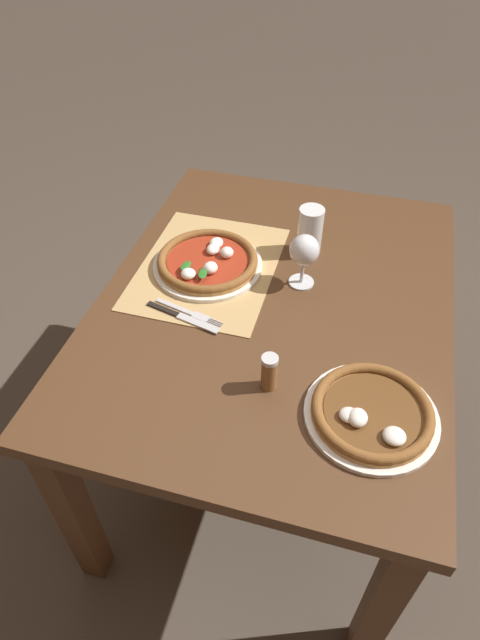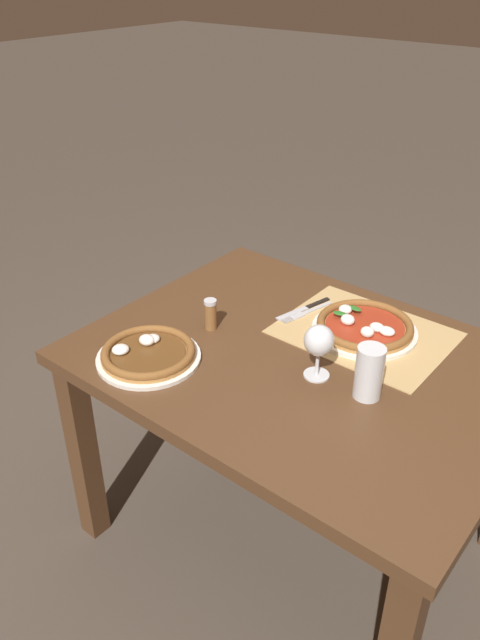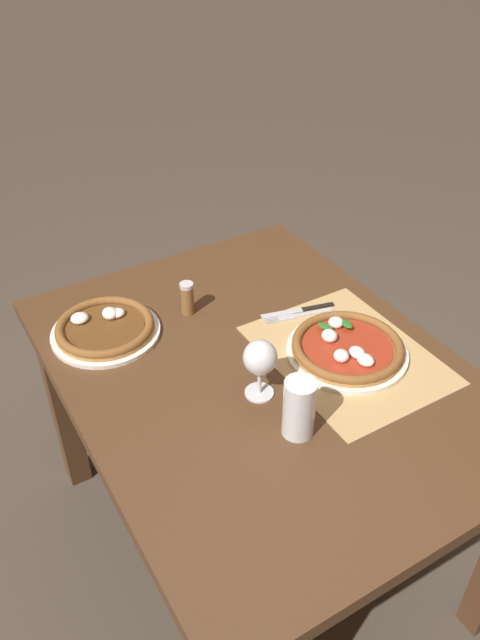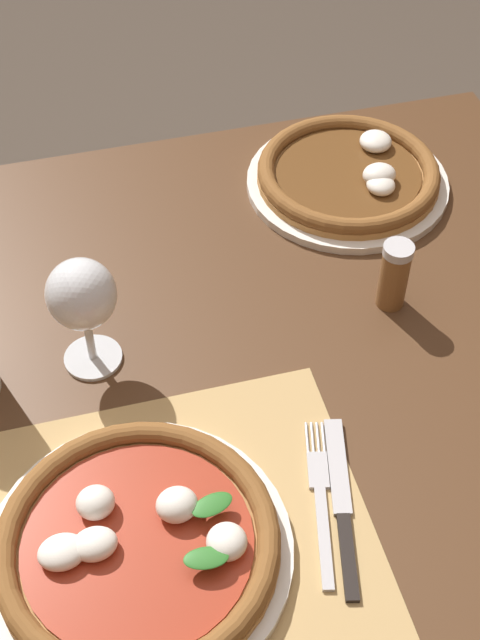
# 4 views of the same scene
# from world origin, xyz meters

# --- Properties ---
(ground_plane) EXTENTS (24.00, 24.00, 0.00)m
(ground_plane) POSITION_xyz_m (0.00, 0.00, 0.00)
(ground_plane) COLOR #473D33
(dining_table) EXTENTS (1.20, 0.92, 0.74)m
(dining_table) POSITION_xyz_m (0.00, 0.00, 0.63)
(dining_table) COLOR #4C301C
(dining_table) RESTS_ON ground
(paper_placemat) EXTENTS (0.48, 0.38, 0.00)m
(paper_placemat) POSITION_xyz_m (-0.07, -0.22, 0.74)
(paper_placemat) COLOR tan
(paper_placemat) RESTS_ON dining_table
(pizza_near) EXTENTS (0.31, 0.31, 0.05)m
(pizza_near) POSITION_xyz_m (-0.07, -0.21, 0.76)
(pizza_near) COLOR silver
(pizza_near) RESTS_ON paper_placemat
(pizza_far) EXTENTS (0.29, 0.29, 0.05)m
(pizza_far) POSITION_xyz_m (0.32, 0.28, 0.76)
(pizza_far) COLOR silver
(pizza_far) RESTS_ON dining_table
(wine_glass) EXTENTS (0.08, 0.08, 0.16)m
(wine_glass) POSITION_xyz_m (-0.08, 0.05, 0.85)
(wine_glass) COLOR silver
(wine_glass) RESTS_ON dining_table
(pint_glass) EXTENTS (0.07, 0.07, 0.15)m
(pint_glass) POSITION_xyz_m (-0.23, 0.04, 0.81)
(pint_glass) COLOR silver
(pint_glass) RESTS_ON dining_table
(fork) EXTENTS (0.06, 0.20, 0.00)m
(fork) POSITION_xyz_m (0.12, -0.20, 0.75)
(fork) COLOR #B7B7BC
(fork) RESTS_ON paper_placemat
(knife) EXTENTS (0.07, 0.21, 0.01)m
(knife) POSITION_xyz_m (0.14, -0.21, 0.75)
(knife) COLOR black
(knife) RESTS_ON paper_placemat
(pepper_shaker) EXTENTS (0.04, 0.04, 0.10)m
(pepper_shaker) POSITION_xyz_m (0.30, 0.05, 0.79)
(pepper_shaker) COLOR brown
(pepper_shaker) RESTS_ON dining_table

